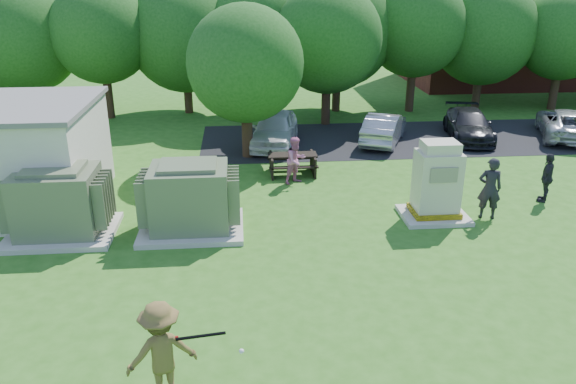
{
  "coord_description": "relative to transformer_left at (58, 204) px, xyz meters",
  "views": [
    {
      "loc": [
        -1.31,
        -10.71,
        7.09
      ],
      "look_at": [
        0.0,
        4.0,
        1.3
      ],
      "focal_mm": 35.0,
      "sensor_mm": 36.0,
      "label": 1
    }
  ],
  "objects": [
    {
      "name": "tree_row",
      "position": [
        8.25,
        14.0,
        3.18
      ],
      "size": [
        41.3,
        13.3,
        7.3
      ],
      "color": "#47301E",
      "rests_on": "ground"
    },
    {
      "name": "transformer_right",
      "position": [
        3.7,
        0.0,
        0.0
      ],
      "size": [
        3.0,
        2.4,
        2.07
      ],
      "color": "beige",
      "rests_on": "ground"
    },
    {
      "name": "transformer_left",
      "position": [
        0.0,
        0.0,
        0.0
      ],
      "size": [
        3.0,
        2.4,
        2.07
      ],
      "color": "beige",
      "rests_on": "ground"
    },
    {
      "name": "person_walking_right",
      "position": [
        15.19,
        1.25,
        -0.15
      ],
      "size": [
        0.89,
        1.02,
        1.65
      ],
      "primitive_type": "imported",
      "rotation": [
        0.0,
        0.0,
        4.08
      ],
      "color": "#27262B",
      "rests_on": "ground"
    },
    {
      "name": "ground",
      "position": [
        6.5,
        -4.5,
        -0.97
      ],
      "size": [
        120.0,
        120.0,
        0.0
      ],
      "primitive_type": "plane",
      "color": "#2D6619",
      "rests_on": "ground"
    },
    {
      "name": "car_silver_b",
      "position": [
        20.06,
        8.51,
        -0.31
      ],
      "size": [
        3.81,
        5.25,
        1.33
      ],
      "primitive_type": "imported",
      "rotation": [
        0.0,
        0.0,
        2.76
      ],
      "color": "#B7B8BC",
      "rests_on": "ground"
    },
    {
      "name": "batting_equipment",
      "position": [
        4.43,
        -7.08,
        0.26
      ],
      "size": [
        1.34,
        0.34,
        0.28
      ],
      "color": "black",
      "rests_on": "ground"
    },
    {
      "name": "generator_cabinet",
      "position": [
        11.1,
        0.26,
        0.1
      ],
      "size": [
        2.0,
        1.64,
        2.44
      ],
      "color": "beige",
      "rests_on": "ground"
    },
    {
      "name": "car_white",
      "position": [
        6.72,
        8.48,
        -0.21
      ],
      "size": [
        2.6,
        4.7,
        1.51
      ],
      "primitive_type": "imported",
      "rotation": [
        0.0,
        0.0,
        -0.19
      ],
      "color": "white",
      "rests_on": "ground"
    },
    {
      "name": "parking_strip",
      "position": [
        13.5,
        9.0,
        -0.96
      ],
      "size": [
        20.0,
        6.0,
        0.01
      ],
      "primitive_type": "cube",
      "color": "#232326",
      "rests_on": "ground"
    },
    {
      "name": "batter",
      "position": [
        3.72,
        -7.01,
        -0.01
      ],
      "size": [
        1.4,
        1.05,
        1.92
      ],
      "primitive_type": "imported",
      "rotation": [
        0.0,
        0.0,
        3.44
      ],
      "color": "brown",
      "rests_on": "ground"
    },
    {
      "name": "brick_building",
      "position": [
        24.5,
        22.5,
        3.03
      ],
      "size": [
        15.0,
        8.0,
        8.0
      ],
      "primitive_type": "cube",
      "color": "maroon",
      "rests_on": "ground"
    },
    {
      "name": "car_dark",
      "position": [
        15.57,
        8.76,
        -0.33
      ],
      "size": [
        2.64,
        4.7,
        1.29
      ],
      "primitive_type": "imported",
      "rotation": [
        0.0,
        0.0,
        -0.2
      ],
      "color": "black",
      "rests_on": "ground"
    },
    {
      "name": "picnic_table",
      "position": [
        7.13,
        4.67,
        -0.48
      ],
      "size": [
        1.82,
        1.36,
        0.78
      ],
      "color": "black",
      "rests_on": "ground"
    },
    {
      "name": "person_by_generator",
      "position": [
        12.72,
        0.09,
        0.0
      ],
      "size": [
        0.79,
        0.61,
        1.94
      ],
      "primitive_type": "imported",
      "rotation": [
        0.0,
        0.0,
        2.92
      ],
      "color": "black",
      "rests_on": "ground"
    },
    {
      "name": "car_silver_a",
      "position": [
        11.57,
        8.48,
        -0.3
      ],
      "size": [
        2.94,
        4.26,
        1.33
      ],
      "primitive_type": "imported",
      "rotation": [
        0.0,
        0.0,
        2.72
      ],
      "color": "#9D9DA1",
      "rests_on": "ground"
    },
    {
      "name": "person_at_picnic",
      "position": [
        7.15,
        3.69,
        -0.12
      ],
      "size": [
        1.05,
        1.0,
        1.71
      ],
      "primitive_type": "imported",
      "rotation": [
        0.0,
        0.0,
        0.6
      ],
      "color": "#C96A98",
      "rests_on": "ground"
    }
  ]
}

